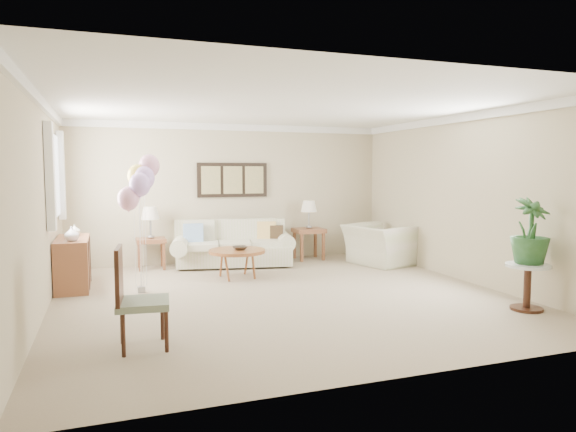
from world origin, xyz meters
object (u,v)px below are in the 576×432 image
at_px(armchair, 380,245).
at_px(balloon_cluster, 140,181).
at_px(coffee_table, 237,252).
at_px(accent_chair, 135,296).
at_px(sofa, 234,248).

height_order(armchair, balloon_cluster, balloon_cluster).
bearing_deg(coffee_table, balloon_cluster, -160.60).
bearing_deg(accent_chair, coffee_table, 59.42).
xyz_separation_m(sofa, balloon_cluster, (-1.71, -1.63, 1.25)).
bearing_deg(balloon_cluster, sofa, 43.49).
xyz_separation_m(armchair, balloon_cluster, (-4.28, -0.84, 1.21)).
distance_m(accent_chair, balloon_cluster, 2.61).
relative_size(coffee_table, armchair, 0.81).
distance_m(sofa, armchair, 2.68).
distance_m(sofa, coffee_table, 1.12).
bearing_deg(armchair, sofa, 58.02).
xyz_separation_m(coffee_table, balloon_cluster, (-1.51, -0.53, 1.15)).
relative_size(armchair, accent_chair, 1.12).
bearing_deg(sofa, coffee_table, -100.70).
xyz_separation_m(sofa, armchair, (2.57, -0.78, 0.04)).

